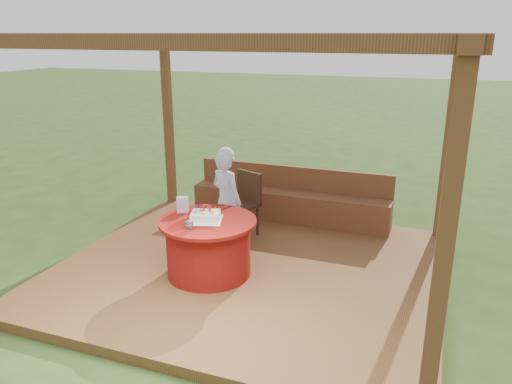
% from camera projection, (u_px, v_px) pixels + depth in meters
% --- Properties ---
extents(ground, '(60.00, 60.00, 0.00)m').
position_uv_depth(ground, '(249.00, 275.00, 6.13)').
color(ground, '#274416').
rests_on(ground, ground).
extents(deck, '(4.50, 4.00, 0.12)m').
position_uv_depth(deck, '(249.00, 271.00, 6.11)').
color(deck, brown).
rests_on(deck, ground).
extents(pergola, '(4.50, 4.00, 2.72)m').
position_uv_depth(pergola, '(248.00, 75.00, 5.40)').
color(pergola, brown).
rests_on(pergola, deck).
extents(bench, '(3.00, 0.42, 0.80)m').
position_uv_depth(bench, '(290.00, 203.00, 7.55)').
color(bench, brown).
rests_on(bench, deck).
extents(table, '(1.13, 1.13, 0.68)m').
position_uv_depth(table, '(209.00, 247.00, 5.81)').
color(table, maroon).
rests_on(table, deck).
extents(chair, '(0.57, 0.57, 0.89)m').
position_uv_depth(chair, '(243.00, 200.00, 6.95)').
color(chair, '#371E11').
rests_on(chair, deck).
extents(elderly_woman, '(0.57, 0.49, 1.37)m').
position_uv_depth(elderly_woman, '(226.00, 199.00, 6.40)').
color(elderly_woman, '#AACFFD').
rests_on(elderly_woman, deck).
extents(birthday_cake, '(0.46, 0.46, 0.17)m').
position_uv_depth(birthday_cake, '(205.00, 216.00, 5.69)').
color(birthday_cake, white).
rests_on(birthday_cake, table).
extents(gift_bag, '(0.15, 0.13, 0.19)m').
position_uv_depth(gift_bag, '(183.00, 204.00, 5.94)').
color(gift_bag, pink).
rests_on(gift_bag, table).
extents(drinking_glass, '(0.11, 0.11, 0.10)m').
position_uv_depth(drinking_glass, '(189.00, 226.00, 5.41)').
color(drinking_glass, white).
rests_on(drinking_glass, table).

